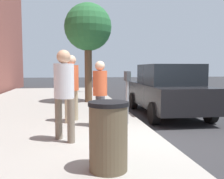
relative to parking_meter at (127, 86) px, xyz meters
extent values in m
plane|color=#2B2B2D|center=(-1.22, -0.47, -1.17)|extent=(80.00, 80.00, 0.00)
cube|color=gray|center=(-1.22, 2.53, -1.09)|extent=(28.00, 6.00, 0.15)
cylinder|color=gray|center=(0.00, 0.00, -0.44)|extent=(0.07, 0.07, 1.15)
cube|color=#383D42|center=(-0.10, 0.00, 0.26)|extent=(0.16, 0.11, 0.26)
cube|color=#383D42|center=(0.10, 0.00, 0.26)|extent=(0.16, 0.11, 0.26)
cube|color=#268C33|center=(-0.10, -0.06, 0.28)|extent=(0.10, 0.01, 0.10)
cube|color=#268C33|center=(0.10, -0.06, 0.28)|extent=(0.10, 0.01, 0.10)
cylinder|color=#47474C|center=(0.02, 0.77, -0.62)|extent=(0.15, 0.15, 0.80)
cylinder|color=#47474C|center=(-0.34, 0.72, -0.62)|extent=(0.15, 0.15, 0.80)
cylinder|color=#D85933|center=(-0.16, 0.75, 0.09)|extent=(0.36, 0.36, 0.63)
sphere|color=beige|center=(-0.16, 0.75, 0.53)|extent=(0.25, 0.25, 0.25)
cylinder|color=#726656|center=(-1.19, 1.74, -0.57)|extent=(0.15, 0.15, 0.88)
cylinder|color=#726656|center=(-1.50, 1.48, -0.57)|extent=(0.15, 0.15, 0.88)
cylinder|color=silver|center=(-1.35, 1.61, 0.22)|extent=(0.40, 0.40, 0.70)
sphere|color=tan|center=(-1.35, 1.61, 0.70)|extent=(0.28, 0.28, 0.28)
cylinder|color=tan|center=(0.69, 1.36, -0.58)|extent=(0.15, 0.15, 0.88)
cylinder|color=tan|center=(0.35, 1.58, -0.58)|extent=(0.15, 0.15, 0.88)
cylinder|color=#D85933|center=(0.52, 1.47, 0.21)|extent=(0.40, 0.40, 0.70)
sphere|color=beige|center=(0.52, 1.47, 0.70)|extent=(0.27, 0.27, 0.27)
cube|color=black|center=(1.83, -1.82, -0.46)|extent=(4.46, 1.99, 0.76)
cube|color=black|center=(1.63, -1.81, 0.26)|extent=(2.26, 1.77, 0.68)
cylinder|color=black|center=(3.29, -0.99, -0.84)|extent=(0.67, 0.24, 0.66)
cylinder|color=black|center=(3.23, -2.74, -0.84)|extent=(0.67, 0.24, 0.66)
cylinder|color=black|center=(0.43, -0.89, -0.84)|extent=(0.67, 0.24, 0.66)
cylinder|color=black|center=(0.37, -2.64, -0.84)|extent=(0.67, 0.24, 0.66)
cylinder|color=brown|center=(4.56, 0.74, 0.31)|extent=(0.32, 0.32, 2.65)
sphere|color=#296836|center=(4.56, 0.74, 2.25)|extent=(2.05, 2.05, 2.05)
cylinder|color=black|center=(9.21, 0.28, 0.78)|extent=(0.12, 0.12, 3.60)
cube|color=black|center=(9.21, 0.08, 2.13)|extent=(0.24, 0.20, 0.76)
sphere|color=red|center=(9.21, -0.03, 2.37)|extent=(0.14, 0.14, 0.14)
sphere|color=orange|center=(9.21, -0.03, 2.13)|extent=(0.14, 0.14, 0.14)
sphere|color=green|center=(9.21, -0.03, 1.89)|extent=(0.14, 0.14, 0.14)
cylinder|color=brown|center=(-2.96, 0.94, -0.54)|extent=(0.56, 0.56, 0.95)
cylinder|color=black|center=(-2.96, 0.94, -0.04)|extent=(0.59, 0.59, 0.06)
camera|label=1|loc=(-6.49, 1.45, 0.47)|focal=40.16mm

